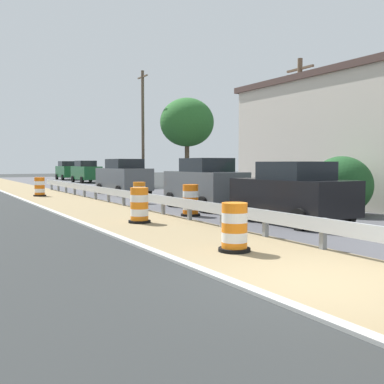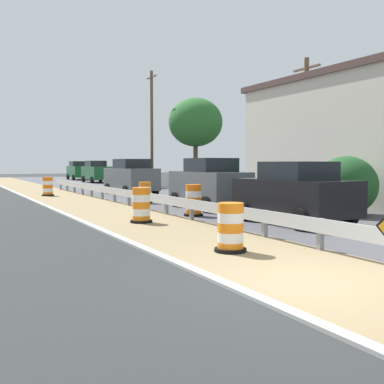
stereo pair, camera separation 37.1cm
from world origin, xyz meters
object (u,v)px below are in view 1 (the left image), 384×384
object	(u,v)px
traffic_barrel_farther	(40,188)
car_trailing_far_lane	(293,193)
car_mid_far_lane	(129,174)
utility_pole_mid	(143,127)
utility_pole_near	(299,128)
traffic_barrel_close	(191,202)
car_lead_far_lane	(123,177)
car_distant_a	(86,172)
traffic_barrel_far	(139,194)
car_lead_near_lane	(205,184)
car_trailing_near_lane	(68,170)
traffic_barrel_nearest	(234,230)
traffic_barrel_mid	(139,207)

from	to	relation	value
traffic_barrel_farther	car_trailing_far_lane	size ratio (longest dim) A/B	0.27
car_mid_far_lane	utility_pole_mid	world-z (taller)	utility_pole_mid
traffic_barrel_farther	utility_pole_near	xyz separation A→B (m)	(10.42, -10.15, 3.17)
traffic_barrel_close	utility_pole_near	world-z (taller)	utility_pole_near
car_lead_far_lane	car_distant_a	size ratio (longest dim) A/B	1.05
car_mid_far_lane	car_trailing_far_lane	world-z (taller)	car_mid_far_lane
utility_pole_mid	car_mid_far_lane	bearing A→B (deg)	-147.03
traffic_barrel_far	car_lead_near_lane	distance (m)	4.02
traffic_barrel_close	car_mid_far_lane	xyz separation A→B (m)	(5.43, 19.37, 0.50)
utility_pole_near	car_mid_far_lane	bearing A→B (deg)	97.89
car_trailing_near_lane	car_mid_far_lane	bearing A→B (deg)	0.44
car_lead_near_lane	car_mid_far_lane	xyz separation A→B (m)	(3.63, 17.37, -0.04)
traffic_barrel_nearest	traffic_barrel_farther	size ratio (longest dim) A/B	0.97
traffic_barrel_nearest	car_lead_far_lane	xyz separation A→B (m)	(4.50, 18.15, 0.60)
traffic_barrel_far	utility_pole_near	world-z (taller)	utility_pole_near
traffic_barrel_mid	utility_pole_near	distance (m)	11.19
traffic_barrel_far	utility_pole_mid	world-z (taller)	utility_pole_mid
traffic_barrel_farther	car_distant_a	world-z (taller)	car_distant_a
car_lead_near_lane	utility_pole_mid	bearing A→B (deg)	-15.21
car_trailing_far_lane	utility_pole_mid	world-z (taller)	utility_pole_mid
traffic_barrel_mid	car_trailing_far_lane	bearing A→B (deg)	-31.26
traffic_barrel_nearest	utility_pole_mid	xyz separation A→B (m)	(9.56, 26.76, 4.38)
car_trailing_far_lane	utility_pole_mid	xyz separation A→B (m)	(5.28, 23.82, 3.88)
car_lead_far_lane	car_trailing_far_lane	world-z (taller)	car_lead_far_lane
traffic_barrel_farther	car_distant_a	bearing A→B (deg)	65.20
traffic_barrel_farther	car_mid_far_lane	world-z (taller)	car_mid_far_lane
car_distant_a	car_trailing_far_lane	bearing A→B (deg)	-6.34
car_lead_far_lane	car_trailing_far_lane	distance (m)	15.22
car_lead_far_lane	car_trailing_near_lane	bearing A→B (deg)	-8.78
car_distant_a	utility_pole_mid	distance (m)	10.35
traffic_barrel_far	car_mid_far_lane	distance (m)	14.53
traffic_barrel_close	traffic_barrel_farther	world-z (taller)	traffic_barrel_close
traffic_barrel_nearest	car_trailing_far_lane	distance (m)	5.21
car_trailing_far_lane	car_distant_a	size ratio (longest dim) A/B	0.90
traffic_barrel_mid	car_distant_a	world-z (taller)	car_distant_a
traffic_barrel_close	car_trailing_far_lane	xyz separation A→B (m)	(1.80, -3.39, 0.46)
car_trailing_far_lane	traffic_barrel_nearest	bearing A→B (deg)	122.28
traffic_barrel_nearest	utility_pole_near	xyz separation A→B (m)	(10.21, 9.11, 3.18)
car_distant_a	car_trailing_near_lane	bearing A→B (deg)	176.67
traffic_barrel_close	traffic_barrel_farther	distance (m)	13.22
car_trailing_far_lane	car_trailing_near_lane	bearing A→B (deg)	-7.27
car_trailing_near_lane	car_lead_far_lane	xyz separation A→B (m)	(-3.51, -26.39, 0.02)
traffic_barrel_mid	car_lead_near_lane	distance (m)	5.09
traffic_barrel_nearest	traffic_barrel_farther	distance (m)	19.27
traffic_barrel_farther	utility_pole_near	bearing A→B (deg)	-44.26
car_lead_near_lane	car_trailing_near_lane	distance (m)	36.41
traffic_barrel_far	car_lead_near_lane	world-z (taller)	car_lead_near_lane
car_lead_near_lane	car_mid_far_lane	world-z (taller)	car_lead_near_lane
car_trailing_near_lane	car_trailing_far_lane	distance (m)	41.77
traffic_barrel_close	utility_pole_near	bearing A→B (deg)	19.85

